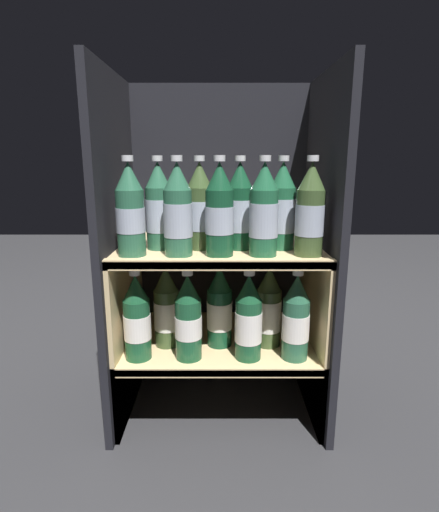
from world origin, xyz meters
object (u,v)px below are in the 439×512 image
at_px(bottle_upper_front_2, 219,212).
at_px(bottle_upper_back_3, 282,209).
at_px(bottle_upper_front_0, 130,212).
at_px(bottle_upper_back_2, 240,209).
at_px(bottle_lower_back_2, 269,309).
at_px(bottle_upper_front_4, 310,213).
at_px(bottle_upper_front_3, 264,213).
at_px(bottle_upper_back_1, 200,209).
at_px(bottle_lower_front_3, 296,320).
at_px(bottle_lower_back_0, 167,309).
at_px(bottle_lower_front_1, 188,320).
at_px(bottle_lower_front_0, 137,320).
at_px(bottle_lower_back_1, 218,309).
at_px(bottle_upper_front_1, 178,213).
at_px(bottle_upper_back_0, 159,209).
at_px(bottle_lower_front_2, 249,320).

distance_m(bottle_upper_front_2, bottle_upper_back_3, 0.18).
xyz_separation_m(bottle_upper_front_0, bottle_upper_back_2, (0.27, 0.08, -0.00)).
bearing_deg(bottle_lower_back_2, bottle_upper_front_0, -167.43).
height_order(bottle_upper_front_4, bottle_upper_back_2, same).
relative_size(bottle_upper_front_3, bottle_lower_back_2, 1.00).
distance_m(bottle_upper_front_2, bottle_upper_back_1, 0.09).
bearing_deg(bottle_upper_back_2, bottle_lower_front_3, -28.49).
bearing_deg(bottle_upper_back_1, bottle_lower_back_0, 180.00).
relative_size(bottle_upper_back_2, bottle_lower_front_1, 1.00).
distance_m(bottle_upper_front_3, bottle_lower_front_0, 0.43).
height_order(bottle_upper_back_2, bottle_lower_back_1, bottle_upper_back_2).
xyz_separation_m(bottle_upper_back_1, bottle_lower_back_0, (-0.10, 0.00, -0.28)).
distance_m(bottle_upper_front_1, bottle_upper_back_0, 0.10).
bearing_deg(bottle_upper_back_0, bottle_lower_front_0, -124.95).
bearing_deg(bottle_upper_back_2, bottle_upper_front_4, -25.22).
distance_m(bottle_upper_front_4, bottle_lower_front_2, 0.32).
height_order(bottle_upper_back_2, bottle_lower_front_2, bottle_upper_back_2).
height_order(bottle_upper_front_3, bottle_upper_back_1, same).
bearing_deg(bottle_upper_front_2, bottle_lower_front_3, -0.00).
bearing_deg(bottle_lower_back_1, bottle_upper_back_0, 180.00).
xyz_separation_m(bottle_upper_front_0, bottle_upper_back_0, (0.06, 0.08, -0.00)).
relative_size(bottle_upper_front_2, bottle_upper_back_2, 1.00).
xyz_separation_m(bottle_upper_front_0, bottle_upper_front_4, (0.44, -0.00, -0.00)).
distance_m(bottle_upper_front_2, bottle_lower_front_2, 0.29).
distance_m(bottle_upper_front_0, bottle_lower_back_2, 0.46).
distance_m(bottle_upper_front_0, bottle_upper_back_3, 0.39).
xyz_separation_m(bottle_upper_front_4, bottle_upper_back_1, (-0.27, 0.08, -0.00)).
height_order(bottle_upper_front_2, bottle_upper_back_3, same).
relative_size(bottle_upper_front_0, bottle_upper_back_3, 1.00).
relative_size(bottle_upper_front_4, bottle_lower_front_3, 1.00).
bearing_deg(bottle_lower_front_0, bottle_lower_back_2, 12.67).
bearing_deg(bottle_lower_back_0, bottle_upper_front_1, -59.50).
xyz_separation_m(bottle_upper_front_1, bottle_upper_front_2, (0.10, 0.00, 0.00)).
bearing_deg(bottle_upper_back_2, bottle_lower_front_2, -74.08).
relative_size(bottle_upper_front_2, bottle_lower_back_2, 1.00).
height_order(bottle_upper_front_3, bottle_lower_back_2, bottle_upper_front_3).
bearing_deg(bottle_upper_front_4, bottle_lower_back_0, 167.90).
bearing_deg(bottle_lower_back_0, bottle_lower_front_3, -12.85).
bearing_deg(bottle_lower_back_2, bottle_upper_front_2, -150.38).
xyz_separation_m(bottle_upper_back_1, bottle_lower_front_1, (-0.03, -0.08, -0.28)).
xyz_separation_m(bottle_upper_front_3, bottle_lower_back_1, (-0.11, 0.08, -0.28)).
bearing_deg(bottle_lower_back_1, bottle_upper_front_1, -141.26).
xyz_separation_m(bottle_upper_front_2, bottle_lower_back_1, (-0.00, 0.08, -0.28)).
relative_size(bottle_upper_back_3, bottle_lower_front_1, 1.00).
relative_size(bottle_lower_front_1, bottle_lower_front_2, 1.00).
distance_m(bottle_upper_back_2, bottle_lower_back_1, 0.28).
bearing_deg(bottle_lower_back_2, bottle_upper_front_1, -161.66).
distance_m(bottle_upper_back_0, bottle_lower_back_0, 0.28).
bearing_deg(bottle_upper_back_1, bottle_lower_front_2, -31.86).
bearing_deg(bottle_lower_front_1, bottle_upper_front_1, -180.00).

